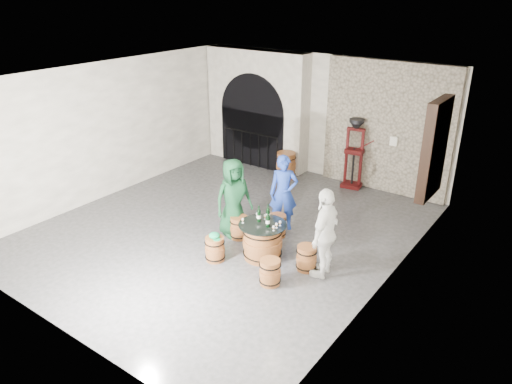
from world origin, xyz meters
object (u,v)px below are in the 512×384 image
Objects in this scene: wine_bottle_center at (268,220)px; wine_bottle_right at (268,214)px; barrel_stool_right at (306,258)px; barrel_stool_near_right at (270,272)px; corking_press at (355,148)px; barrel_stool_far at (277,226)px; person_green at (233,198)px; wine_bottle_left at (259,215)px; person_blue at (284,193)px; barrel_stool_near_left at (215,249)px; side_barrel at (286,165)px; person_white at (325,233)px; barrel_table at (263,241)px; barrel_stool_left at (239,227)px.

wine_bottle_right is at bearing 124.18° from wine_bottle_center.
wine_bottle_right is at bearing 174.52° from barrel_stool_right.
corking_press reaches higher than barrel_stool_near_right.
person_green reaches higher than barrel_stool_far.
barrel_stool_right is 1.18m from wine_bottle_left.
barrel_stool_near_left is at bearing -133.27° from person_blue.
side_barrel is (-1.73, 3.67, -0.48)m from wine_bottle_left.
person_white is 1.10m from wine_bottle_center.
barrel_stool_far is at bearing -60.51° from side_barrel.
corking_press is at bearing 10.37° from person_green.
barrel_table is at bearing -108.01° from person_blue.
barrel_table is at bearing -22.66° from wine_bottle_left.
person_green is 5.04× the size of wine_bottle_left.
wine_bottle_left is 0.46× the size of side_barrel.
corking_press is at bearing 93.81° from wine_bottle_center.
barrel_stool_right is at bearing -33.46° from barrel_stool_far.
side_barrel reaches higher than barrel_stool_near_right.
person_white reaches higher than barrel_stool_far.
wine_bottle_right is (-0.15, 0.23, 0.00)m from wine_bottle_center.
barrel_stool_far is at bearing 119.48° from barrel_stool_near_right.
barrel_stool_near_left is 1.20m from wine_bottle_right.
barrel_stool_near_left is 1.46× the size of wine_bottle_right.
corking_press is (0.09, 3.32, 0.80)m from barrel_stool_far.
wine_bottle_center is (0.80, 0.58, 0.60)m from barrel_stool_near_left.
barrel_stool_near_right is at bearing -52.31° from wine_bottle_center.
barrel_stool_right is 1.72m from barrel_stool_near_left.
corking_press is at bearing 91.82° from wine_bottle_right.
person_green is 3.43m from side_barrel.
person_green is at bearing 167.35° from wine_bottle_right.
wine_bottle_right reaches higher than barrel_stool_left.
barrel_stool_right is 1.00× the size of barrel_stool_near_right.
barrel_stool_near_right is 1.46× the size of wine_bottle_right.
side_barrel is (-2.75, 3.60, 0.12)m from barrel_stool_right.
wine_bottle_center is at bearing -103.00° from person_blue.
barrel_stool_left is at bearing -73.08° from side_barrel.
barrel_table is at bearing 133.37° from barrel_stool_near_right.
corking_press is (-1.36, 4.02, 0.20)m from person_white.
corking_press reaches higher than person_blue.
barrel_stool_far is 0.28× the size of person_white.
barrel_stool_far is 0.70m from person_blue.
person_blue is (0.68, 0.82, -0.01)m from person_green.
corking_press is at bearing 90.39° from wine_bottle_left.
wine_bottle_right reaches higher than barrel_stool_near_right.
barrel_stool_near_right is at bearing -96.69° from person_blue.
corking_press is at bearing 104.39° from barrel_stool_right.
barrel_stool_far is 1.36m from barrel_stool_right.
barrel_table is 1.92× the size of barrel_stool_left.
corking_press reaches higher than wine_bottle_center.
person_green is (-0.79, -0.44, 0.58)m from barrel_stool_far.
barrel_stool_left is 1.00× the size of barrel_stool_far.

